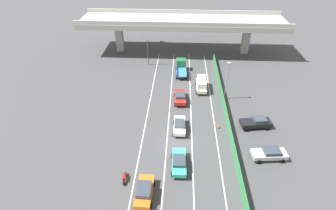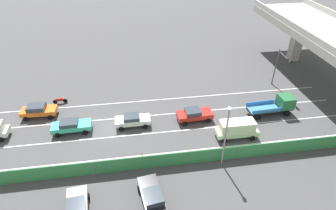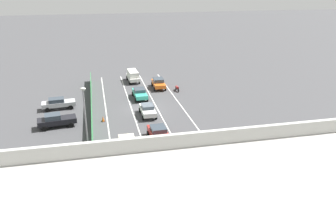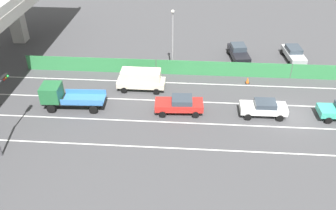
# 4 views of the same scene
# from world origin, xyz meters

# --- Properties ---
(ground_plane) EXTENTS (300.00, 300.00, 0.00)m
(ground_plane) POSITION_xyz_m (0.00, 0.00, 0.00)
(ground_plane) COLOR #424244
(lane_line_left_edge) EXTENTS (0.14, 48.12, 0.01)m
(lane_line_left_edge) POSITION_xyz_m (-5.38, 6.06, 0.00)
(lane_line_left_edge) COLOR silver
(lane_line_left_edge) RESTS_ON ground
(lane_line_mid_left) EXTENTS (0.14, 48.12, 0.01)m
(lane_line_mid_left) POSITION_xyz_m (-1.79, 6.06, 0.00)
(lane_line_mid_left) COLOR silver
(lane_line_mid_left) RESTS_ON ground
(lane_line_mid_right) EXTENTS (0.14, 48.12, 0.01)m
(lane_line_mid_right) POSITION_xyz_m (1.79, 6.06, 0.00)
(lane_line_mid_right) COLOR silver
(lane_line_mid_right) RESTS_ON ground
(lane_line_right_edge) EXTENTS (0.14, 48.12, 0.01)m
(lane_line_right_edge) POSITION_xyz_m (5.38, 6.06, 0.00)
(lane_line_right_edge) COLOR silver
(lane_line_right_edge) RESTS_ON ground
(green_fence) EXTENTS (0.10, 44.22, 1.72)m
(green_fence) POSITION_xyz_m (7.30, 6.06, 0.86)
(green_fence) COLOR #338447
(green_fence) RESTS_ON ground
(car_hatchback_white) EXTENTS (1.97, 4.27, 1.52)m
(car_hatchback_white) POSITION_xyz_m (-0.05, 2.72, 0.86)
(car_hatchback_white) COLOR silver
(car_hatchback_white) RESTS_ON ground
(car_sedan_red) EXTENTS (2.26, 4.58, 1.59)m
(car_sedan_red) POSITION_xyz_m (-0.06, 10.48, 0.89)
(car_sedan_red) COLOR red
(car_sedan_red) RESTS_ON ground
(car_van_cream) EXTENTS (2.05, 4.89, 2.19)m
(car_van_cream) POSITION_xyz_m (3.83, 14.62, 1.24)
(car_van_cream) COLOR beige
(car_van_cream) RESTS_ON ground
(flatbed_truck_blue) EXTENTS (2.41, 5.92, 2.38)m
(flatbed_truck_blue) POSITION_xyz_m (-0.01, 21.59, 1.24)
(flatbed_truck_blue) COLOR black
(flatbed_truck_blue) RESTS_ON ground
(parked_wagon_silver) EXTENTS (4.68, 2.34, 1.59)m
(parked_wagon_silver) POSITION_xyz_m (11.89, -2.51, 0.89)
(parked_wagon_silver) COLOR #B2B5B7
(parked_wagon_silver) RESTS_ON ground
(parked_sedan_dark) EXTENTS (4.83, 2.55, 1.71)m
(parked_sedan_dark) POSITION_xyz_m (11.63, 3.98, 0.92)
(parked_sedan_dark) COLOR black
(parked_sedan_dark) RESTS_ON ground
(street_lamp) EXTENTS (0.60, 0.36, 7.18)m
(street_lamp) POSITION_xyz_m (7.77, 11.63, 4.35)
(street_lamp) COLOR gray
(street_lamp) RESTS_ON ground
(traffic_cone) EXTENTS (0.47, 0.47, 0.71)m
(traffic_cone) POSITION_xyz_m (5.91, 3.48, 0.33)
(traffic_cone) COLOR orange
(traffic_cone) RESTS_ON ground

